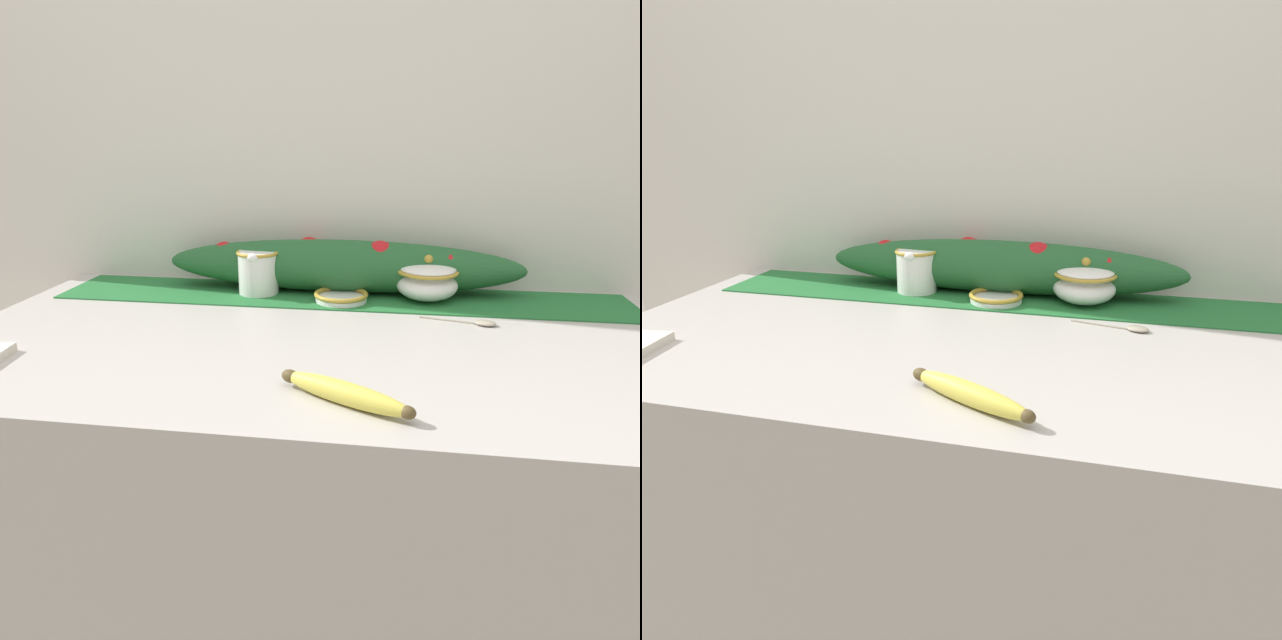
% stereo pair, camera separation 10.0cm
% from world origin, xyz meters
% --- Properties ---
extents(countertop, '(1.41, 0.76, 0.93)m').
position_xyz_m(countertop, '(0.00, 0.00, 0.46)').
color(countertop, '#B7B2AD').
rests_on(countertop, ground_plane).
extents(back_wall, '(2.21, 0.04, 2.40)m').
position_xyz_m(back_wall, '(0.00, 0.40, 1.20)').
color(back_wall, silver).
rests_on(back_wall, ground_plane).
extents(table_runner, '(1.30, 0.21, 0.00)m').
position_xyz_m(table_runner, '(0.00, 0.26, 0.93)').
color(table_runner, '#236B33').
rests_on(table_runner, countertop).
extents(cream_pitcher, '(0.10, 0.12, 0.10)m').
position_xyz_m(cream_pitcher, '(-0.19, 0.26, 0.98)').
color(cream_pitcher, white).
rests_on(cream_pitcher, countertop).
extents(sugar_bowl, '(0.14, 0.14, 0.10)m').
position_xyz_m(sugar_bowl, '(0.20, 0.26, 0.98)').
color(sugar_bowl, white).
rests_on(sugar_bowl, countertop).
extents(small_dish, '(0.12, 0.12, 0.02)m').
position_xyz_m(small_dish, '(0.01, 0.22, 0.94)').
color(small_dish, white).
rests_on(small_dish, countertop).
extents(banana, '(0.21, 0.13, 0.03)m').
position_xyz_m(banana, '(0.07, -0.27, 0.94)').
color(banana, '#DBCC4C').
rests_on(banana, countertop).
extents(spoon, '(0.15, 0.05, 0.01)m').
position_xyz_m(spoon, '(0.30, 0.11, 0.93)').
color(spoon, '#A89E89').
rests_on(spoon, countertop).
extents(poinsettia_garland, '(0.84, 0.13, 0.12)m').
position_xyz_m(poinsettia_garland, '(0.00, 0.31, 0.99)').
color(poinsettia_garland, '#235B2D').
rests_on(poinsettia_garland, countertop).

